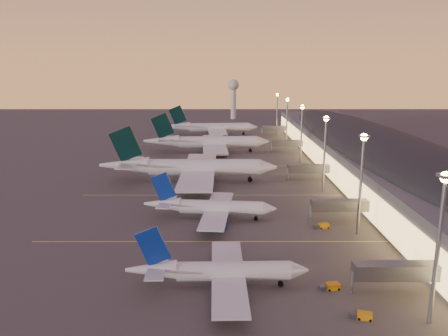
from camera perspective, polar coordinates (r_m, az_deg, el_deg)
ground at (r=112.66m, az=-1.01°, el=-8.61°), size 700.00×700.00×0.00m
airliner_narrow_south at (r=86.02m, az=-0.82°, el=-13.35°), size 35.15×31.31×12.59m
airliner_narrow_north at (r=122.24m, az=-1.87°, el=-5.15°), size 37.34×33.48×13.33m
airliner_wide_near at (r=162.03m, az=-4.63°, el=0.06°), size 65.57×59.44×21.06m
airliner_wide_mid at (r=218.65m, az=-2.22°, el=3.38°), size 62.95×57.33×20.15m
airliner_wide_far at (r=275.84m, az=-1.71°, el=5.31°), size 59.54×54.31×19.05m
terminal_building at (r=189.94m, az=18.37°, el=2.38°), size 56.35×255.00×17.46m
light_masts at (r=174.81m, az=11.25°, el=4.84°), size 2.20×217.20×25.90m
radar_tower at (r=365.40m, az=1.24°, el=9.85°), size 9.00×9.00×32.50m
lane_markings at (r=150.58m, az=-0.76°, el=-3.02°), size 90.00×180.36×0.00m
baggage_tug_a at (r=81.25m, az=17.56°, el=-17.90°), size 3.96×2.44×1.11m
baggage_tug_b at (r=88.82m, az=13.68°, el=-14.81°), size 4.18×2.21×1.19m
baggage_tug_c at (r=119.36m, az=12.66°, el=-7.39°), size 4.24×2.18×1.21m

